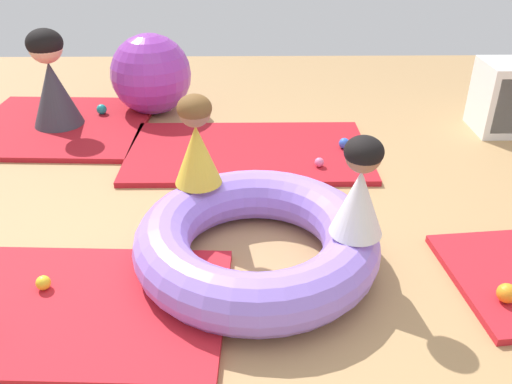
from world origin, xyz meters
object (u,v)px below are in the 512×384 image
Objects in this scene: child_in_white at (360,188)px; adult_seated at (51,80)px; child_in_yellow at (196,142)px; play_ball_blue at (344,143)px; play_ball_orange at (507,293)px; storage_cube at (508,98)px; play_ball_pink at (319,162)px; inflatable_cushion at (257,241)px; play_ball_teal at (102,109)px; play_ball_yellow at (43,283)px; exercise_ball_large at (151,74)px.

child_in_white is 2.88m from adult_seated.
play_ball_blue is (0.99, 0.98, -0.46)m from child_in_yellow.
storage_cube reaches higher than play_ball_orange.
play_ball_blue is at bearing 106.13° from play_ball_orange.
play_ball_orange is at bearing -63.10° from play_ball_pink.
inflatable_cushion is 2.47m from adult_seated.
child_in_yellow is at bearing -60.08° from play_ball_teal.
child_in_yellow reaches higher than play_ball_teal.
play_ball_teal is at bearing 159.88° from play_ball_blue.
storage_cube is at bearing 16.62° from play_ball_blue.
play_ball_yellow is (-0.71, -0.61, -0.47)m from child_in_yellow.
child_in_yellow is 0.67× the size of adult_seated.
child_in_yellow is 1.13m from play_ball_pink.
play_ball_teal is 1.19× the size of play_ball_yellow.
inflatable_cushion is 2.46× the size of child_in_yellow.
child_in_yellow is 1.72m from play_ball_orange.
inflatable_cushion is 1.06m from play_ball_yellow.
play_ball_yellow is 0.13× the size of storage_cube.
adult_seated is at bearing 105.02° from play_ball_yellow.
play_ball_blue is 0.85× the size of play_ball_orange.
child_in_yellow is 7.18× the size of play_ball_yellow.
adult_seated reaches higher than child_in_yellow.
adult_seated is at bearing 141.28° from play_ball_orange.
storage_cube is (3.06, 1.99, 0.20)m from play_ball_yellow.
play_ball_yellow is at bearing 8.92° from child_in_yellow.
child_in_yellow is 2.73m from storage_cube.
inflatable_cushion reaches higher than play_ball_pink.
play_ball_orange is 0.14× the size of exercise_ball_large.
adult_seated is 9.64× the size of play_ball_blue.
play_ball_orange is (1.49, -0.73, -0.45)m from child_in_yellow.
child_in_yellow is at bearing -135.43° from play_ball_blue.
adult_seated is (-2.07, 2.00, -0.12)m from child_in_white.
adult_seated reaches higher than storage_cube.
child_in_white reaches higher than storage_cube.
play_ball_blue is 1.79m from exercise_ball_large.
play_ball_pink is 0.12× the size of storage_cube.
play_ball_yellow is (-1.49, -1.29, 0.00)m from play_ball_pink.
play_ball_blue is (0.67, 1.35, -0.07)m from inflatable_cushion.
child_in_white is 0.97× the size of child_in_yellow.
adult_seated is at bearing 178.34° from storage_cube.
play_ball_blue is 0.14× the size of storage_cube.
child_in_white is 6.22× the size of play_ball_blue.
exercise_ball_large is (-1.33, 1.17, 0.27)m from play_ball_pink.
child_in_white is 5.31× the size of play_ball_orange.
child_in_yellow is at bearing 40.64° from play_ball_yellow.
play_ball_teal is 0.91× the size of play_ball_orange.
inflatable_cushion reaches higher than play_ball_teal.
adult_seated reaches higher than child_in_white.
play_ball_pink is at bearing -126.28° from play_ball_blue.
play_ball_yellow is (-1.71, -1.59, -0.00)m from play_ball_blue.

